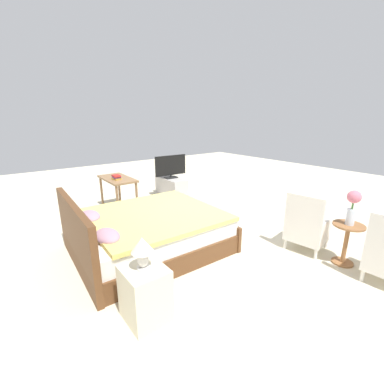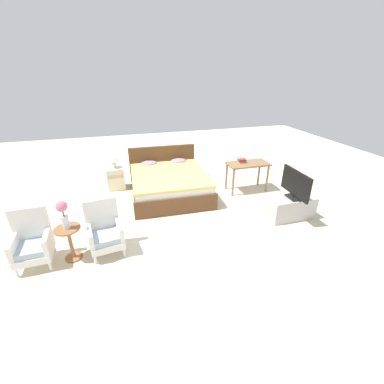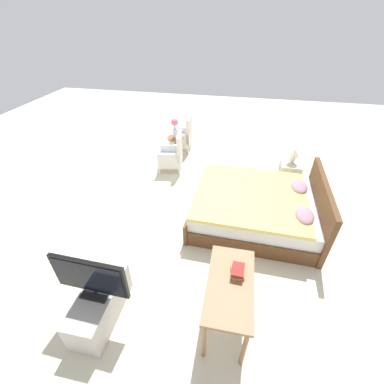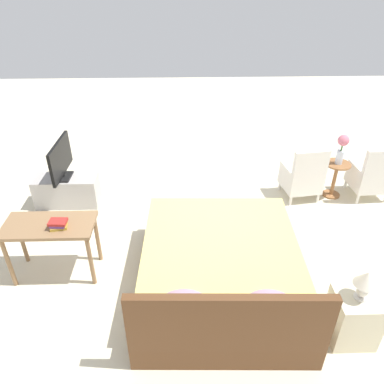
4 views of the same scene
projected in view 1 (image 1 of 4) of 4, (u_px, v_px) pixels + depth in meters
The scene contains 11 objects.
ground_plane at pixel (204, 231), 4.66m from camera, with size 16.00×16.00×0.00m, color beige.
bed at pixel (147, 232), 3.92m from camera, with size 1.89×2.21×0.96m.
armchair_by_window_right at pixel (307, 227), 3.90m from camera, with size 0.61×0.61×0.92m.
side_table at pixel (346, 239), 3.53m from camera, with size 0.40×0.40×0.59m.
flower_vase at pixel (353, 204), 3.38m from camera, with size 0.17×0.17×0.48m.
nightstand at pixel (145, 294), 2.56m from camera, with size 0.44×0.41×0.58m.
table_lamp at pixel (142, 249), 2.42m from camera, with size 0.22×0.22×0.33m.
tv_stand at pixel (171, 187), 6.74m from camera, with size 0.96×0.40×0.47m.
tv_flatscreen at pixel (171, 166), 6.59m from camera, with size 0.21×0.88×0.59m.
vanity_desk at pixel (118, 183), 5.54m from camera, with size 1.04×0.52×0.74m.
book_stack at pixel (116, 177), 5.34m from camera, with size 0.20×0.17×0.09m.
Camera 1 is at (-3.26, 2.78, 1.98)m, focal length 24.00 mm.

